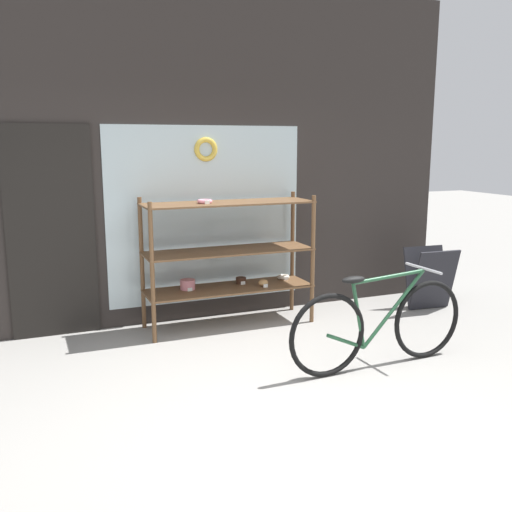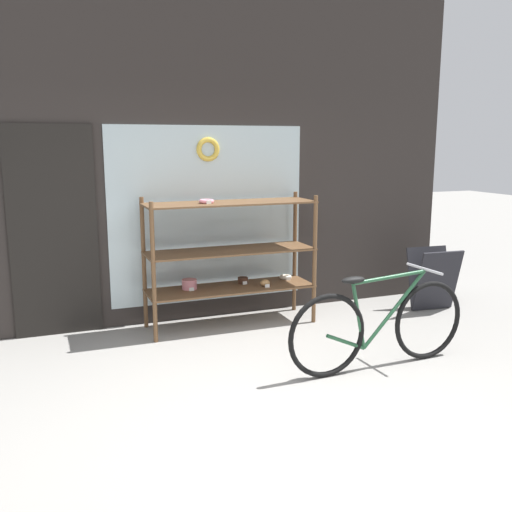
% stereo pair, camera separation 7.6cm
% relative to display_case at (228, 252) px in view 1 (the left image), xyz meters
% --- Properties ---
extents(ground_plane, '(30.00, 30.00, 0.00)m').
position_rel_display_case_xyz_m(ground_plane, '(-0.32, -2.14, -0.80)').
color(ground_plane, gray).
extents(storefront_facade, '(6.35, 0.13, 3.59)m').
position_rel_display_case_xyz_m(storefront_facade, '(-0.35, 0.40, 0.96)').
color(storefront_facade, '#2D2826').
rests_on(storefront_facade, ground_plane).
extents(display_case, '(1.77, 0.54, 1.38)m').
position_rel_display_case_xyz_m(display_case, '(0.00, 0.00, 0.00)').
color(display_case, brown).
rests_on(display_case, ground_plane).
extents(bicycle, '(1.76, 0.46, 0.85)m').
position_rel_display_case_xyz_m(bicycle, '(0.81, -1.60, -0.41)').
color(bicycle, black).
rests_on(bicycle, ground_plane).
extents(sandwich_board, '(0.55, 0.42, 0.71)m').
position_rel_display_case_xyz_m(sandwich_board, '(2.38, -0.33, -0.43)').
color(sandwich_board, '#232328').
rests_on(sandwich_board, ground_plane).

